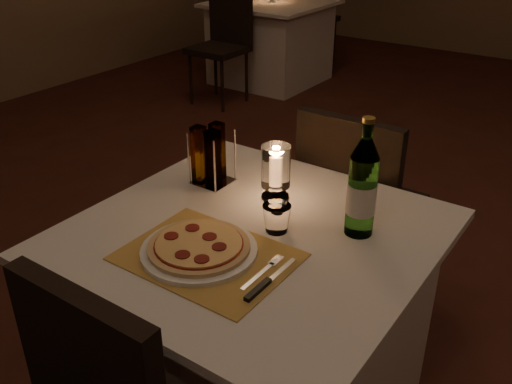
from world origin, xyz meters
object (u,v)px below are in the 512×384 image
Objects in this scene: main_table at (252,328)px; plate at (199,250)px; chair_far at (355,195)px; pizza at (199,245)px; water_bottle at (362,189)px; tumbler at (277,218)px; hurricane_candle at (276,168)px; neighbor_table_left at (271,42)px.

main_table is 0.42m from plate.
chair_far is 0.92m from pizza.
tumbler is at bearing -147.25° from water_bottle.
pizza is at bearing -101.32° from plate.
water_bottle is at bearing -7.44° from hurricane_candle.
chair_far is at bearing 94.90° from tumbler.
plate is at bearing -93.20° from chair_far.
chair_far is at bearing -50.82° from neighbor_table_left.
water_bottle is (0.31, 0.35, 0.13)m from plate.
hurricane_candle is 3.83m from neighbor_table_left.
tumbler is (0.06, 0.04, 0.41)m from main_table.
chair_far reaches higher than pizza.
water_bottle is (0.26, 0.17, 0.51)m from main_table.
main_table is at bearing -90.00° from chair_far.
chair_far reaches higher than main_table.
pizza is 1.55× the size of hurricane_candle.
neighbor_table_left is at bearing 123.71° from hurricane_candle.
pizza is 0.48m from water_bottle.
water_bottle is at bearing 48.75° from pizza.
tumbler is 0.21m from hurricane_candle.
main_table is at bearing -57.29° from neighbor_table_left.
main_table is 1.00× the size of neighbor_table_left.
chair_far is at bearing 115.31° from water_bottle.
pizza is at bearing -105.52° from main_table.
tumbler reaches higher than main_table.
plate is (-0.05, -0.89, 0.20)m from chair_far.
water_bottle is at bearing 33.48° from main_table.
chair_far is at bearing 90.00° from main_table.
hurricane_candle is at bearing 172.56° from water_bottle.
tumbler is at bearing -56.27° from neighbor_table_left.
main_table is at bearing -74.91° from hurricane_candle.
plate is at bearing -59.22° from neighbor_table_left.
main_table is 0.74m from chair_far.
main_table is at bearing 74.48° from plate.
main_table is 5.53× the size of hurricane_candle.
neighbor_table_left is (-2.11, 3.55, -0.38)m from plate.
main_table is 2.83× the size of water_bottle.
main_table is 4.01m from neighbor_table_left.
main_table is 3.12× the size of plate.
hurricane_candle is at bearing 91.01° from pizza.
hurricane_candle is (-0.11, 0.17, 0.06)m from tumbler.
chair_far is 10.73× the size of tumbler.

